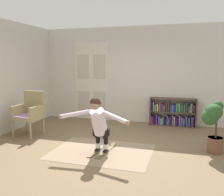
% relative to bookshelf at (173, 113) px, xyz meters
% --- Properties ---
extents(ground_plane, '(7.20, 7.20, 0.00)m').
position_rel_bookshelf_xyz_m(ground_plane, '(-1.13, -2.39, -0.36)').
color(ground_plane, brown).
extents(back_wall, '(6.00, 0.10, 2.90)m').
position_rel_bookshelf_xyz_m(back_wall, '(-1.13, 0.21, 1.09)').
color(back_wall, beige).
rests_on(back_wall, ground).
extents(side_wall_left, '(0.10, 6.00, 2.90)m').
position_rel_bookshelf_xyz_m(side_wall_left, '(-4.13, -1.99, 1.09)').
color(side_wall_left, beige).
rests_on(side_wall_left, ground).
extents(double_door, '(1.22, 0.05, 2.45)m').
position_rel_bookshelf_xyz_m(double_door, '(-2.58, 0.15, 0.87)').
color(double_door, beige).
rests_on(double_door, ground).
extents(rug, '(2.02, 1.51, 0.01)m').
position_rel_bookshelf_xyz_m(rug, '(-1.27, -2.64, -0.35)').
color(rug, '#8E765E').
rests_on(rug, ground).
extents(bookshelf, '(1.32, 0.30, 0.80)m').
position_rel_bookshelf_xyz_m(bookshelf, '(0.00, 0.00, 0.00)').
color(bookshelf, '#4D3D2A').
rests_on(bookshelf, ground).
extents(wicker_chair, '(0.64, 0.64, 1.10)m').
position_rel_bookshelf_xyz_m(wicker_chair, '(-3.41, -1.98, 0.22)').
color(wicker_chair, tan).
rests_on(wicker_chair, ground).
extents(potted_plant, '(0.45, 0.42, 1.06)m').
position_rel_bookshelf_xyz_m(potted_plant, '(0.88, -2.05, 0.30)').
color(potted_plant, brown).
rests_on(potted_plant, ground).
extents(skis_pair, '(0.34, 0.88, 0.07)m').
position_rel_bookshelf_xyz_m(skis_pair, '(-1.26, -2.60, -0.33)').
color(skis_pair, brown).
rests_on(skis_pair, rug).
extents(person_skier, '(1.47, 0.64, 1.09)m').
position_rel_bookshelf_xyz_m(person_skier, '(-1.28, -2.80, 0.32)').
color(person_skier, white).
rests_on(person_skier, skis_pair).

